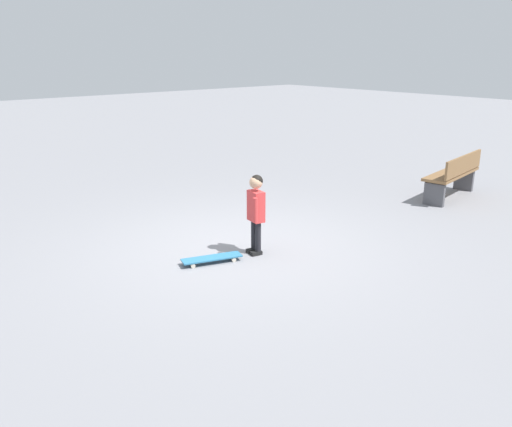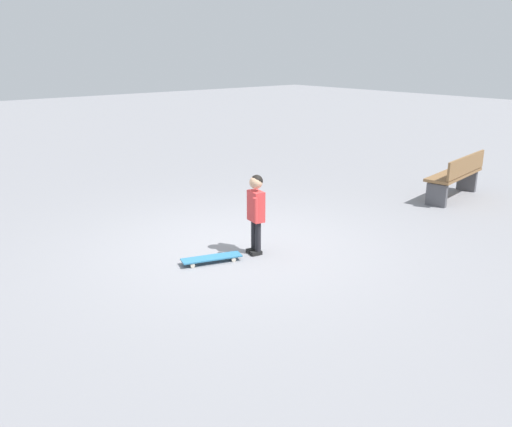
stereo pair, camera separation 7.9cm
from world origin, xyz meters
The scene contains 4 objects.
ground_plane centered at (0.00, 0.00, 0.00)m, with size 50.00×50.00×0.00m, color gray.
child_person centered at (0.03, -0.33, 0.66)m, with size 0.27×0.34×1.06m.
skateboard centered at (-0.60, -0.22, 0.06)m, with size 0.79×0.42×0.07m.
street_bench centered at (4.54, -0.54, 0.42)m, with size 1.65×0.69×0.80m.
Camera 2 is at (-4.18, -5.40, 2.58)m, focal length 37.43 mm.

